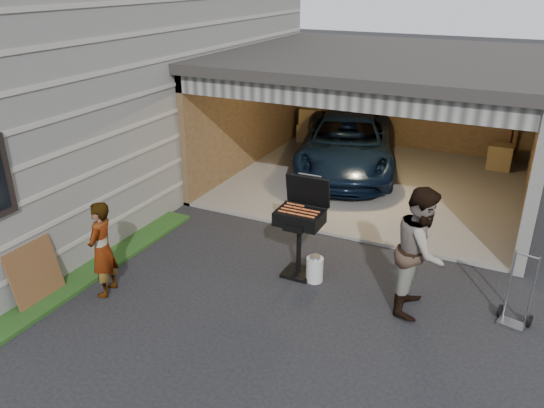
{
  "coord_description": "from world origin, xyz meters",
  "views": [
    {
      "loc": [
        3.57,
        -4.78,
        4.42
      ],
      "look_at": [
        0.29,
        1.98,
        1.15
      ],
      "focal_mm": 35.0,
      "sensor_mm": 36.0,
      "label": 1
    }
  ],
  "objects_px": {
    "woman": "(102,249)",
    "plywood_panel": "(35,273)",
    "hand_truck": "(515,310)",
    "minivan": "(347,146)",
    "propane_tank": "(315,269)",
    "bbq_grill": "(300,220)",
    "man": "(420,250)"
  },
  "relations": [
    {
      "from": "woman",
      "to": "plywood_panel",
      "type": "bearing_deg",
      "value": -67.09
    },
    {
      "from": "woman",
      "to": "hand_truck",
      "type": "distance_m",
      "value": 5.88
    },
    {
      "from": "minivan",
      "to": "plywood_panel",
      "type": "relative_size",
      "value": 5.15
    },
    {
      "from": "minivan",
      "to": "propane_tank",
      "type": "xyz_separation_m",
      "value": [
        1.17,
        -4.96,
        -0.45
      ]
    },
    {
      "from": "bbq_grill",
      "to": "propane_tank",
      "type": "bearing_deg",
      "value": -18.77
    },
    {
      "from": "bbq_grill",
      "to": "hand_truck",
      "type": "xyz_separation_m",
      "value": [
        3.17,
        0.07,
        -0.74
      ]
    },
    {
      "from": "man",
      "to": "bbq_grill",
      "type": "bearing_deg",
      "value": 83.44
    },
    {
      "from": "woman",
      "to": "propane_tank",
      "type": "distance_m",
      "value": 3.21
    },
    {
      "from": "plywood_panel",
      "to": "hand_truck",
      "type": "xyz_separation_m",
      "value": [
        6.32,
        2.44,
        -0.24
      ]
    },
    {
      "from": "propane_tank",
      "to": "plywood_panel",
      "type": "distance_m",
      "value": 4.13
    },
    {
      "from": "propane_tank",
      "to": "woman",
      "type": "bearing_deg",
      "value": -147.97
    },
    {
      "from": "propane_tank",
      "to": "plywood_panel",
      "type": "relative_size",
      "value": 0.44
    },
    {
      "from": "bbq_grill",
      "to": "hand_truck",
      "type": "distance_m",
      "value": 3.26
    },
    {
      "from": "minivan",
      "to": "hand_truck",
      "type": "distance_m",
      "value": 6.28
    },
    {
      "from": "plywood_panel",
      "to": "hand_truck",
      "type": "relative_size",
      "value": 0.86
    },
    {
      "from": "woman",
      "to": "plywood_panel",
      "type": "height_order",
      "value": "woman"
    },
    {
      "from": "bbq_grill",
      "to": "plywood_panel",
      "type": "relative_size",
      "value": 1.74
    },
    {
      "from": "bbq_grill",
      "to": "propane_tank",
      "type": "relative_size",
      "value": 3.96
    },
    {
      "from": "minivan",
      "to": "man",
      "type": "xyz_separation_m",
      "value": [
        2.73,
        -5.01,
        0.28
      ]
    },
    {
      "from": "minivan",
      "to": "woman",
      "type": "bearing_deg",
      "value": -118.67
    },
    {
      "from": "man",
      "to": "plywood_panel",
      "type": "xyz_separation_m",
      "value": [
        -5.0,
        -2.22,
        -0.48
      ]
    },
    {
      "from": "bbq_grill",
      "to": "plywood_panel",
      "type": "bearing_deg",
      "value": -142.97
    },
    {
      "from": "man",
      "to": "hand_truck",
      "type": "relative_size",
      "value": 1.75
    },
    {
      "from": "propane_tank",
      "to": "plywood_panel",
      "type": "xyz_separation_m",
      "value": [
        -3.45,
        -2.27,
        0.25
      ]
    },
    {
      "from": "hand_truck",
      "to": "propane_tank",
      "type": "bearing_deg",
      "value": -163.18
    },
    {
      "from": "man",
      "to": "bbq_grill",
      "type": "height_order",
      "value": "man"
    },
    {
      "from": "propane_tank",
      "to": "hand_truck",
      "type": "height_order",
      "value": "hand_truck"
    },
    {
      "from": "minivan",
      "to": "hand_truck",
      "type": "xyz_separation_m",
      "value": [
        4.04,
        -4.79,
        -0.45
      ]
    },
    {
      "from": "woman",
      "to": "bbq_grill",
      "type": "bearing_deg",
      "value": 112.04
    },
    {
      "from": "minivan",
      "to": "propane_tank",
      "type": "relative_size",
      "value": 11.72
    },
    {
      "from": "woman",
      "to": "bbq_grill",
      "type": "distance_m",
      "value": 2.98
    },
    {
      "from": "woman",
      "to": "hand_truck",
      "type": "xyz_separation_m",
      "value": [
        5.55,
        1.85,
        -0.53
      ]
    }
  ]
}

